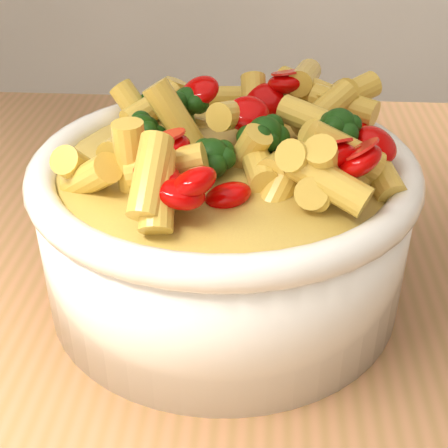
{
  "coord_description": "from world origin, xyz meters",
  "views": [
    {
      "loc": [
        -0.0,
        -0.37,
        1.19
      ],
      "look_at": [
        -0.03,
        0.01,
        0.95
      ],
      "focal_mm": 50.0,
      "sensor_mm": 36.0,
      "label": 1
    }
  ],
  "objects": [
    {
      "name": "table",
      "position": [
        0.0,
        0.0,
        0.8
      ],
      "size": [
        1.2,
        0.8,
        0.9
      ],
      "color": "#A56D46",
      "rests_on": "ground"
    },
    {
      "name": "serving_bowl",
      "position": [
        -0.03,
        0.01,
        0.96
      ],
      "size": [
        0.26,
        0.26,
        0.11
      ],
      "color": "white",
      "rests_on": "table"
    },
    {
      "name": "pasta_salad",
      "position": [
        -0.03,
        0.01,
        1.03
      ],
      "size": [
        0.21,
        0.21,
        0.05
      ],
      "color": "#EDC44A",
      "rests_on": "serving_bowl"
    }
  ]
}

